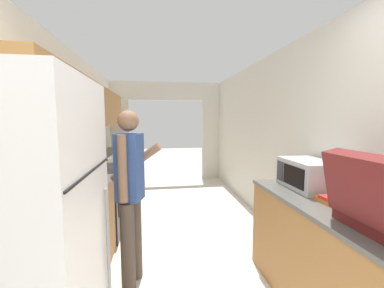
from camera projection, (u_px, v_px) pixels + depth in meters
The scene contains 11 objects.
wall_left at pixel (69, 128), 2.92m from camera, with size 0.38×7.84×2.50m.
wall_right at pixel (291, 145), 2.95m from camera, with size 0.06×7.84×2.50m.
wall_far_with_doorway at pixel (167, 124), 6.01m from camera, with size 3.16×0.06×2.50m.
counter_left at pixel (106, 189), 3.77m from camera, with size 0.62×3.96×0.92m.
counter_right at pixel (336, 266), 1.79m from camera, with size 0.62×1.74×0.92m.
refrigerator at pixel (20, 245), 1.27m from camera, with size 0.79×0.82×1.80m.
range_oven at pixel (98, 201), 3.21m from camera, with size 0.66×0.77×1.06m.
person at pixel (130, 193), 2.19m from camera, with size 0.53×0.44×1.65m.
microwave at pixel (309, 174), 2.23m from camera, with size 0.40×0.53×0.27m.
book_stack at pixel (339, 202), 1.79m from camera, with size 0.23×0.30×0.06m.
knife at pixel (106, 160), 3.74m from camera, with size 0.12×0.34×0.02m.
Camera 1 is at (-0.27, -0.59, 1.58)m, focal length 22.00 mm.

